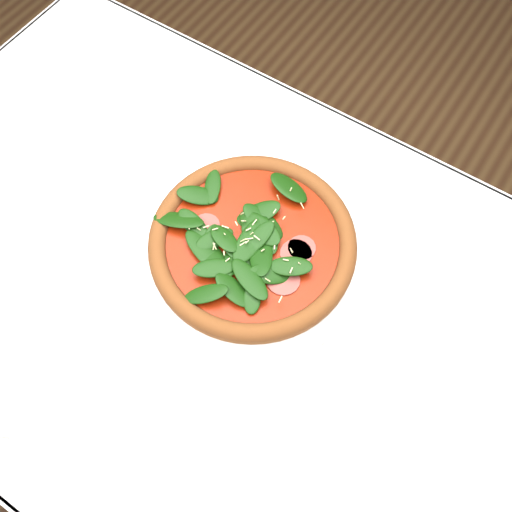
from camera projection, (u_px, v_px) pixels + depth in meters
The scene contains 4 objects.
ground at pixel (223, 391), 1.55m from camera, with size 6.00×6.00×0.00m, color brown.
dining_table at pixel (203, 300), 0.97m from camera, with size 1.21×0.81×0.75m.
plate at pixel (253, 248), 0.89m from camera, with size 0.37×0.37×0.02m.
pizza at pixel (252, 241), 0.87m from camera, with size 0.40×0.40×0.04m.
Camera 1 is at (0.28, -0.26, 1.55)m, focal length 40.00 mm.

